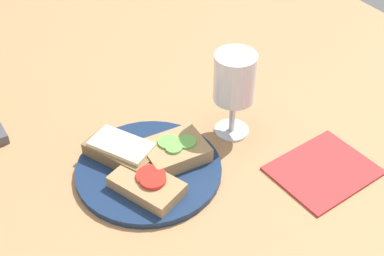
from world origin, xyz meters
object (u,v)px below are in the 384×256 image
(plate, at_px, (149,170))
(sandwich_with_tomato, at_px, (148,184))
(sandwich_with_cucumber, at_px, (175,150))
(sandwich_with_cheese, at_px, (122,151))
(wine_glass, at_px, (235,81))
(napkin, at_px, (323,170))

(plate, height_order, sandwich_with_tomato, sandwich_with_tomato)
(sandwich_with_cucumber, xyz_separation_m, sandwich_with_tomato, (-0.07, -0.04, -0.00))
(plate, distance_m, sandwich_with_cheese, 0.05)
(sandwich_with_cucumber, height_order, wine_glass, wine_glass)
(plate, xyz_separation_m, sandwich_with_tomato, (-0.02, -0.04, 0.02))
(wine_glass, distance_m, napkin, 0.20)
(plate, bearing_deg, sandwich_with_cheese, 118.82)
(sandwich_with_cucumber, distance_m, napkin, 0.24)
(sandwich_with_tomato, height_order, wine_glass, wine_glass)
(sandwich_with_cucumber, xyz_separation_m, napkin, (0.19, -0.15, -0.02))
(sandwich_with_cucumber, relative_size, napkin, 0.66)
(plate, relative_size, sandwich_with_tomato, 1.88)
(plate, distance_m, napkin, 0.28)
(plate, relative_size, sandwich_with_cheese, 1.76)
(sandwich_with_cucumber, height_order, napkin, sandwich_with_cucumber)
(napkin, bearing_deg, wine_glass, 112.28)
(sandwich_with_tomato, bearing_deg, sandwich_with_cheese, 89.54)
(sandwich_with_cucumber, height_order, sandwich_with_tomato, sandwich_with_cucumber)
(sandwich_with_cucumber, bearing_deg, plate, 178.89)
(sandwich_with_cheese, xyz_separation_m, sandwich_with_tomato, (-0.00, -0.09, -0.00))
(sandwich_with_cheese, distance_m, napkin, 0.33)
(sandwich_with_tomato, bearing_deg, sandwich_with_cucumber, 29.26)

